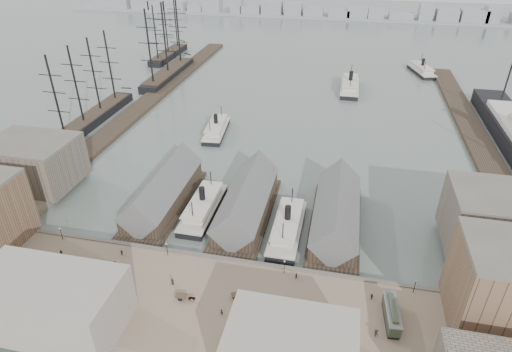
% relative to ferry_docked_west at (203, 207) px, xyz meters
% --- Properties ---
extents(ground, '(900.00, 900.00, 0.00)m').
position_rel_ferry_docked_west_xyz_m(ground, '(13.00, -15.40, -2.22)').
color(ground, '#55635D').
rests_on(ground, ground).
extents(quay, '(180.00, 30.00, 2.00)m').
position_rel_ferry_docked_west_xyz_m(quay, '(13.00, -35.40, -1.22)').
color(quay, '#7D6854').
rests_on(quay, ground).
extents(seawall, '(180.00, 1.20, 2.30)m').
position_rel_ferry_docked_west_xyz_m(seawall, '(13.00, -20.60, -1.07)').
color(seawall, '#59544C').
rests_on(seawall, ground).
extents(west_wharf, '(10.00, 220.00, 1.60)m').
position_rel_ferry_docked_west_xyz_m(west_wharf, '(-55.00, 84.60, -1.42)').
color(west_wharf, '#2D231C').
rests_on(west_wharf, ground).
extents(east_wharf, '(10.00, 180.00, 1.60)m').
position_rel_ferry_docked_west_xyz_m(east_wharf, '(91.00, 74.60, -1.42)').
color(east_wharf, '#2D231C').
rests_on(east_wharf, ground).
extents(ferry_shed_west, '(14.00, 42.00, 12.60)m').
position_rel_ferry_docked_west_xyz_m(ferry_shed_west, '(-13.00, 1.48, 2.42)').
color(ferry_shed_west, '#2D231C').
rests_on(ferry_shed_west, ground).
extents(ferry_shed_center, '(14.00, 42.00, 12.60)m').
position_rel_ferry_docked_west_xyz_m(ferry_shed_center, '(13.00, 1.48, 2.42)').
color(ferry_shed_center, '#2D231C').
rests_on(ferry_shed_center, ground).
extents(ferry_shed_east, '(14.00, 42.00, 12.60)m').
position_rel_ferry_docked_west_xyz_m(ferry_shed_east, '(39.00, 1.48, 2.42)').
color(ferry_shed_east, '#2D231C').
rests_on(ferry_shed_east, ground).
extents(warehouse_west_back, '(26.00, 20.00, 14.00)m').
position_rel_ferry_docked_west_xyz_m(warehouse_west_back, '(-57.00, 2.60, 6.78)').
color(warehouse_west_back, '#60564C').
rests_on(warehouse_west_back, west_land).
extents(warehouse_east_back, '(28.00, 20.00, 15.00)m').
position_rel_ferry_docked_west_xyz_m(warehouse_east_back, '(81.00, -0.40, 7.28)').
color(warehouse_east_back, '#60564C').
rests_on(warehouse_east_back, east_land).
extents(street_bldg_center, '(24.00, 16.00, 10.00)m').
position_rel_ferry_docked_west_xyz_m(street_bldg_center, '(33.00, -47.40, 4.78)').
color(street_bldg_center, gray).
rests_on(street_bldg_center, quay).
extents(street_bldg_west, '(30.00, 16.00, 12.00)m').
position_rel_ferry_docked_west_xyz_m(street_bldg_west, '(-17.00, -47.40, 5.78)').
color(street_bldg_west, gray).
rests_on(street_bldg_west, quay).
extents(lamp_post_far_w, '(0.44, 0.44, 3.92)m').
position_rel_ferry_docked_west_xyz_m(lamp_post_far_w, '(-32.00, -22.40, 2.50)').
color(lamp_post_far_w, black).
rests_on(lamp_post_far_w, quay).
extents(lamp_post_near_w, '(0.44, 0.44, 3.92)m').
position_rel_ferry_docked_west_xyz_m(lamp_post_near_w, '(-2.00, -22.40, 2.50)').
color(lamp_post_near_w, black).
rests_on(lamp_post_near_w, quay).
extents(lamp_post_near_e, '(0.44, 0.44, 3.92)m').
position_rel_ferry_docked_west_xyz_m(lamp_post_near_e, '(28.00, -22.40, 2.50)').
color(lamp_post_near_e, black).
rests_on(lamp_post_near_e, quay).
extents(lamp_post_far_e, '(0.44, 0.44, 3.92)m').
position_rel_ferry_docked_west_xyz_m(lamp_post_far_e, '(58.00, -22.40, 2.50)').
color(lamp_post_far_e, black).
rests_on(lamp_post_far_e, quay).
extents(far_shore, '(500.00, 40.00, 15.72)m').
position_rel_ferry_docked_west_xyz_m(far_shore, '(10.93, 318.75, 1.69)').
color(far_shore, gray).
rests_on(far_shore, ground).
extents(ferry_docked_west, '(7.95, 26.49, 9.46)m').
position_rel_ferry_docked_west_xyz_m(ferry_docked_west, '(0.00, 0.00, 0.00)').
color(ferry_docked_west, black).
rests_on(ferry_docked_west, ground).
extents(ferry_docked_east, '(7.98, 26.59, 9.50)m').
position_rel_ferry_docked_west_xyz_m(ferry_docked_east, '(26.00, -4.23, 0.01)').
color(ferry_docked_east, black).
rests_on(ferry_docked_east, ground).
extents(ferry_open_near, '(9.99, 25.67, 8.94)m').
position_rel_ferry_docked_west_xyz_m(ferry_open_near, '(-12.53, 54.96, -0.12)').
color(ferry_open_near, black).
rests_on(ferry_open_near, ground).
extents(ferry_open_mid, '(9.29, 30.36, 10.82)m').
position_rel_ferry_docked_west_xyz_m(ferry_open_mid, '(39.81, 119.86, 0.32)').
color(ferry_open_mid, black).
rests_on(ferry_open_mid, ground).
extents(ferry_open_far, '(14.49, 26.88, 9.20)m').
position_rel_ferry_docked_west_xyz_m(ferry_open_far, '(79.48, 158.18, -0.06)').
color(ferry_open_far, black).
rests_on(ferry_open_far, ground).
extents(sailing_ship_near, '(8.45, 58.21, 34.74)m').
position_rel_ferry_docked_west_xyz_m(sailing_ship_near, '(-68.27, 54.52, 0.33)').
color(sailing_ship_near, black).
rests_on(sailing_ship_near, ground).
extents(sailing_ship_mid, '(9.74, 56.26, 40.03)m').
position_rel_ferry_docked_west_xyz_m(sailing_ship_mid, '(-59.87, 119.31, 0.65)').
color(sailing_ship_mid, black).
rests_on(sailing_ship_mid, ground).
extents(sailing_ship_far, '(8.36, 46.44, 34.37)m').
position_rel_ferry_docked_west_xyz_m(sailing_ship_far, '(-76.10, 159.35, 0.26)').
color(sailing_ship_far, black).
rests_on(sailing_ship_far, ground).
extents(tram, '(3.58, 10.59, 3.70)m').
position_rel_ferry_docked_west_xyz_m(tram, '(52.39, -31.97, 1.68)').
color(tram, black).
rests_on(tram, quay).
extents(horse_cart_left, '(4.56, 4.06, 1.72)m').
position_rel_ferry_docked_west_xyz_m(horse_cart_left, '(-30.95, -34.25, 0.64)').
color(horse_cart_left, black).
rests_on(horse_cart_left, quay).
extents(horse_cart_center, '(4.88, 1.70, 1.52)m').
position_rel_ferry_docked_west_xyz_m(horse_cart_center, '(8.38, -35.68, 0.57)').
color(horse_cart_center, black).
rests_on(horse_cart_center, quay).
extents(horse_cart_right, '(4.72, 3.31, 1.47)m').
position_rel_ferry_docked_west_xyz_m(horse_cart_right, '(20.50, -33.29, 0.55)').
color(horse_cart_right, black).
rests_on(horse_cart_right, quay).
extents(pedestrian_0, '(0.65, 0.74, 1.69)m').
position_rel_ferry_docked_west_xyz_m(pedestrian_0, '(-28.62, -29.71, 0.63)').
color(pedestrian_0, black).
rests_on(pedestrian_0, quay).
extents(pedestrian_1, '(0.87, 0.71, 1.70)m').
position_rel_ferry_docked_west_xyz_m(pedestrian_1, '(-33.29, -39.18, 0.63)').
color(pedestrian_1, black).
rests_on(pedestrian_1, quay).
extents(pedestrian_2, '(0.89, 1.15, 1.56)m').
position_rel_ferry_docked_west_xyz_m(pedestrian_2, '(-13.47, -24.78, 0.56)').
color(pedestrian_2, black).
rests_on(pedestrian_2, quay).
extents(pedestrian_3, '(0.50, 0.99, 1.62)m').
position_rel_ferry_docked_west_xyz_m(pedestrian_3, '(-7.37, -35.97, 0.59)').
color(pedestrian_3, black).
rests_on(pedestrian_3, quay).
extents(pedestrian_4, '(0.97, 0.99, 1.72)m').
position_rel_ferry_docked_west_xyz_m(pedestrian_4, '(3.02, -31.67, 0.64)').
color(pedestrian_4, black).
rests_on(pedestrian_4, quay).
extents(pedestrian_5, '(0.71, 0.59, 1.67)m').
position_rel_ferry_docked_west_xyz_m(pedestrian_5, '(16.81, -37.94, 0.62)').
color(pedestrian_5, black).
rests_on(pedestrian_5, quay).
extents(pedestrian_6, '(0.95, 0.86, 1.60)m').
position_rel_ferry_docked_west_xyz_m(pedestrian_6, '(31.02, -23.59, 0.58)').
color(pedestrian_6, black).
rests_on(pedestrian_6, quay).
extents(pedestrian_7, '(1.33, 1.21, 1.80)m').
position_rel_ferry_docked_west_xyz_m(pedestrian_7, '(49.24, -36.58, 0.68)').
color(pedestrian_7, black).
rests_on(pedestrian_7, quay).
extents(pedestrian_8, '(0.97, 0.94, 1.63)m').
position_rel_ferry_docked_west_xyz_m(pedestrian_8, '(48.58, -26.47, 0.60)').
color(pedestrian_8, black).
rests_on(pedestrian_8, quay).
extents(pedestrian_10, '(1.16, 1.27, 1.71)m').
position_rel_ferry_docked_west_xyz_m(pedestrian_10, '(-13.02, -29.09, 0.64)').
color(pedestrian_10, black).
rests_on(pedestrian_10, quay).
extents(pedestrian_11, '(0.97, 1.08, 1.77)m').
position_rel_ferry_docked_west_xyz_m(pedestrian_11, '(-28.42, -28.19, 0.67)').
color(pedestrian_11, black).
rests_on(pedestrian_11, quay).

